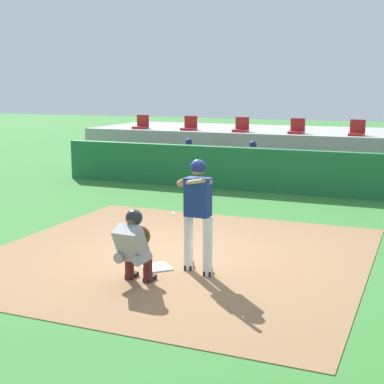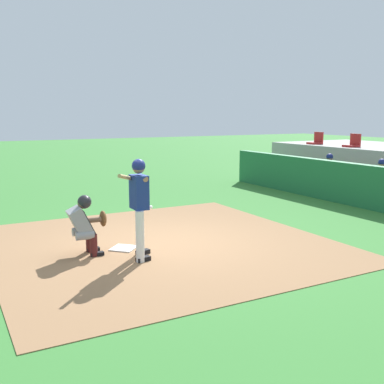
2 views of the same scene
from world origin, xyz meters
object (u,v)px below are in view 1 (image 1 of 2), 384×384
object	(u,v)px
stadium_seat_0	(141,125)
stadium_seat_4	(357,131)
dugout_player_0	(187,159)
stadium_seat_3	(297,129)
stadium_seat_2	(241,128)
dugout_player_1	(251,163)
catcher_crouched	(134,244)
batter_at_plate	(197,209)
stadium_seat_1	(189,126)
home_plate	(156,267)

from	to	relation	value
stadium_seat_0	stadium_seat_4	world-z (taller)	same
dugout_player_0	stadium_seat_0	size ratio (longest dim) A/B	2.71
dugout_player_0	stadium_seat_3	size ratio (longest dim) A/B	2.71
stadium_seat_2	dugout_player_1	bearing A→B (deg)	-64.20
catcher_crouched	stadium_seat_0	xyz separation A→B (m)	(-5.58, 10.90, 0.93)
dugout_player_1	stadium_seat_4	bearing A→B (deg)	36.69
batter_at_plate	stadium_seat_4	xyz separation A→B (m)	(1.17, 10.12, 0.50)
stadium_seat_1	stadium_seat_3	bearing A→B (deg)	0.00
stadium_seat_2	stadium_seat_0	bearing A→B (deg)	180.00
dugout_player_1	stadium_seat_1	xyz separation A→B (m)	(-2.84, 2.03, 0.86)
stadium_seat_0	stadium_seat_2	world-z (taller)	same
dugout_player_0	stadium_seat_1	distance (m)	2.34
dugout_player_0	stadium_seat_3	xyz separation A→B (m)	(2.93, 2.03, 0.86)
dugout_player_0	stadium_seat_3	bearing A→B (deg)	34.77
stadium_seat_3	home_plate	bearing A→B (deg)	-90.00
home_plate	stadium_seat_0	distance (m)	11.70
home_plate	stadium_seat_2	size ratio (longest dim) A/B	0.92
batter_at_plate	stadium_seat_0	size ratio (longest dim) A/B	3.76
stadium_seat_3	catcher_crouched	bearing A→B (deg)	-89.97
dugout_player_1	stadium_seat_4	distance (m)	3.51
home_plate	batter_at_plate	bearing A→B (deg)	4.79
home_plate	dugout_player_1	xyz separation A→B (m)	(-0.87, 8.14, 0.65)
catcher_crouched	stadium_seat_4	bearing A→B (deg)	80.36
batter_at_plate	dugout_player_1	xyz separation A→B (m)	(-1.56, 8.09, -0.36)
batter_at_plate	stadium_seat_1	bearing A→B (deg)	113.52
dugout_player_1	stadium_seat_3	world-z (taller)	stadium_seat_3
home_plate	catcher_crouched	bearing A→B (deg)	-89.59
stadium_seat_1	stadium_seat_0	bearing A→B (deg)	180.00
stadium_seat_0	stadium_seat_2	distance (m)	3.71
batter_at_plate	stadium_seat_4	size ratio (longest dim) A/B	3.76
dugout_player_1	stadium_seat_2	distance (m)	2.42
dugout_player_0	stadium_seat_2	xyz separation A→B (m)	(1.07, 2.03, 0.86)
stadium_seat_0	stadium_seat_1	size ratio (longest dim) A/B	1.00
home_plate	catcher_crouched	xyz separation A→B (m)	(0.01, -0.72, 0.58)
stadium_seat_2	stadium_seat_4	distance (m)	3.71
dugout_player_0	stadium_seat_2	bearing A→B (deg)	62.18
dugout_player_0	stadium_seat_3	world-z (taller)	stadium_seat_3
dugout_player_1	stadium_seat_1	distance (m)	3.60
catcher_crouched	stadium_seat_4	distance (m)	11.10
stadium_seat_4	catcher_crouched	bearing A→B (deg)	-99.64
dugout_player_0	stadium_seat_1	world-z (taller)	stadium_seat_1
catcher_crouched	dugout_player_0	size ratio (longest dim) A/B	1.27
batter_at_plate	stadium_seat_3	xyz separation A→B (m)	(-0.69, 10.12, 0.50)
catcher_crouched	batter_at_plate	bearing A→B (deg)	48.68
stadium_seat_1	stadium_seat_3	world-z (taller)	same
stadium_seat_0	stadium_seat_4	size ratio (longest dim) A/B	1.00
batter_at_plate	stadium_seat_0	world-z (taller)	stadium_seat_0
stadium_seat_4	stadium_seat_2	bearing A→B (deg)	180.00
stadium_seat_2	stadium_seat_4	xyz separation A→B (m)	(3.71, 0.00, 0.00)
dugout_player_0	stadium_seat_0	xyz separation A→B (m)	(-2.64, 2.03, 0.86)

